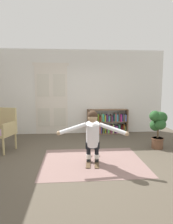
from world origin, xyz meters
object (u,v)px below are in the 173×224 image
(bookshelf, at_px, (108,123))
(wicker_chair, at_px, (2,128))
(person_skier, at_px, (93,133))
(skis_pair, at_px, (93,160))
(potted_plant, at_px, (158,125))

(bookshelf, height_order, wicker_chair, wicker_chair)
(person_skier, bearing_deg, wicker_chair, 153.16)
(bookshelf, relative_size, skis_pair, 1.75)
(wicker_chair, xyz_separation_m, potted_plant, (4.09, -0.17, 0.07))
(potted_plant, relative_size, skis_pair, 1.27)
(wicker_chair, relative_size, person_skier, 0.77)
(wicker_chair, height_order, person_skier, person_skier)
(bookshelf, height_order, person_skier, person_skier)
(bookshelf, relative_size, person_skier, 0.99)
(bookshelf, bearing_deg, skis_pair, -107.83)
(bookshelf, relative_size, potted_plant, 1.38)
(wicker_chair, xyz_separation_m, skis_pair, (2.25, -0.96, -0.56))
(skis_pair, bearing_deg, person_skier, -96.86)
(bookshelf, distance_m, person_skier, 2.86)
(potted_plant, relative_size, person_skier, 0.72)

